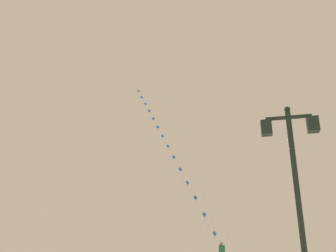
# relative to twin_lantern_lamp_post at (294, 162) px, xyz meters

# --- Properties ---
(twin_lantern_lamp_post) EXTENTS (1.45, 0.28, 4.90)m
(twin_lantern_lamp_post) POSITION_rel_twin_lantern_lamp_post_xyz_m (0.00, 0.00, 0.00)
(twin_lantern_lamp_post) COLOR #1E2D23
(twin_lantern_lamp_post) RESTS_ON ground_plane
(kite_train) EXTENTS (12.21, 15.50, 21.07)m
(kite_train) POSITION_rel_twin_lantern_lamp_post_xyz_m (-8.96, 23.28, 7.40)
(kite_train) COLOR brown
(kite_train) RESTS_ON ground_plane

